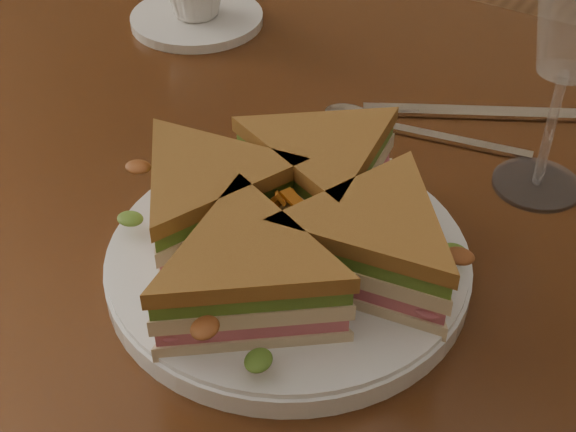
{
  "coord_description": "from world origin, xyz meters",
  "views": [
    {
      "loc": [
        0.27,
        -0.43,
        1.14
      ],
      "look_at": [
        0.05,
        -0.09,
        0.8
      ],
      "focal_mm": 50.0,
      "sensor_mm": 36.0,
      "label": 1
    }
  ],
  "objects": [
    {
      "name": "spoon",
      "position": [
        0.02,
        0.11,
        0.75
      ],
      "size": [
        0.18,
        0.05,
        0.01
      ],
      "rotation": [
        0.0,
        0.0,
        0.19
      ],
      "color": "silver",
      "rests_on": "table"
    },
    {
      "name": "saucer",
      "position": [
        -0.23,
        0.19,
        0.76
      ],
      "size": [
        0.14,
        0.14,
        0.01
      ],
      "primitive_type": "cylinder",
      "color": "white",
      "rests_on": "table"
    },
    {
      "name": "crisps_mound",
      "position": [
        0.05,
        -0.09,
        0.79
      ],
      "size": [
        0.09,
        0.09,
        0.05
      ],
      "primitive_type": null,
      "color": "#BE6618",
      "rests_on": "plate"
    },
    {
      "name": "knife",
      "position": [
        0.09,
        0.18,
        0.75
      ],
      "size": [
        0.19,
        0.12,
        0.0
      ],
      "rotation": [
        0.0,
        0.0,
        0.5
      ],
      "color": "silver",
      "rests_on": "table"
    },
    {
      "name": "table",
      "position": [
        0.0,
        0.0,
        0.65
      ],
      "size": [
        1.2,
        0.8,
        0.75
      ],
      "color": "#34190B",
      "rests_on": "ground"
    },
    {
      "name": "plate",
      "position": [
        0.05,
        -0.09,
        0.76
      ],
      "size": [
        0.25,
        0.25,
        0.02
      ],
      "primitive_type": "cylinder",
      "color": "white",
      "rests_on": "table"
    },
    {
      "name": "sandwich_wedges",
      "position": [
        0.05,
        -0.09,
        0.8
      ],
      "size": [
        0.28,
        0.28,
        0.06
      ],
      "color": "beige",
      "rests_on": "plate"
    }
  ]
}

